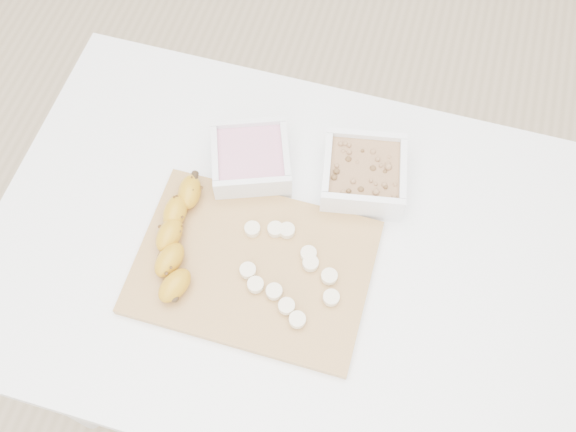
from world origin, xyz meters
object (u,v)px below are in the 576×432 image
(bowl_granola, at_px, (363,174))
(cutting_board, at_px, (253,267))
(bowl_yogurt, at_px, (251,160))
(banana, at_px, (177,240))
(table, at_px, (283,269))

(bowl_granola, distance_m, cutting_board, 0.25)
(bowl_yogurt, relative_size, bowl_granola, 1.05)
(bowl_granola, xyz_separation_m, banana, (-0.27, -0.20, 0.00))
(bowl_yogurt, bearing_deg, table, -53.91)
(bowl_yogurt, xyz_separation_m, bowl_granola, (0.20, 0.02, 0.00))
(bowl_granola, bearing_deg, bowl_yogurt, -173.12)
(bowl_yogurt, xyz_separation_m, cutting_board, (0.06, -0.18, -0.02))
(cutting_board, xyz_separation_m, banana, (-0.13, 0.00, 0.03))
(cutting_board, bearing_deg, banana, 179.34)
(table, relative_size, bowl_granola, 6.17)
(bowl_yogurt, distance_m, cutting_board, 0.19)
(table, xyz_separation_m, cutting_board, (-0.04, -0.05, 0.10))
(bowl_granola, relative_size, cutting_board, 0.43)
(bowl_yogurt, bearing_deg, bowl_granola, 6.88)
(table, relative_size, banana, 4.50)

